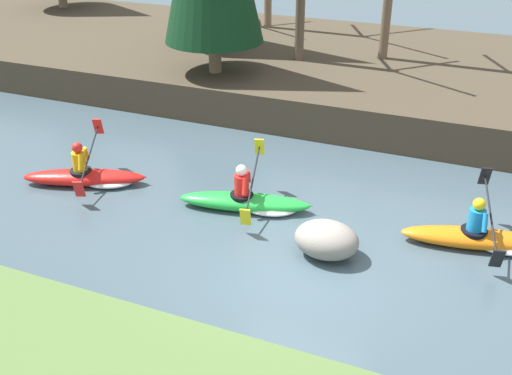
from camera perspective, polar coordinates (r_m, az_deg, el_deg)
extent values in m
plane|color=#425660|center=(10.51, 3.86, -8.13)|extent=(90.00, 90.00, 0.00)
cube|color=#473D2D|center=(19.46, 14.06, 10.14)|extent=(44.00, 9.50, 1.02)
cylinder|color=#7A664C|center=(20.55, -4.11, 15.15)|extent=(0.36, 0.36, 1.30)
cylinder|color=#7A664C|center=(17.63, -3.93, 12.35)|extent=(0.36, 0.36, 0.91)
ellipsoid|color=orange|center=(11.81, 20.16, -4.55)|extent=(2.77, 1.18, 0.34)
cylinder|color=black|center=(11.73, 20.04, -3.94)|extent=(0.57, 0.57, 0.08)
cylinder|color=#1984CC|center=(11.61, 20.23, -2.89)|extent=(0.36, 0.36, 0.42)
sphere|color=yellow|center=(11.45, 20.50, -1.49)|extent=(0.28, 0.28, 0.23)
cylinder|color=#1984CC|center=(11.79, 20.61, -1.97)|extent=(0.14, 0.24, 0.35)
cylinder|color=#1984CC|center=(11.38, 20.97, -3.16)|extent=(0.14, 0.24, 0.35)
cylinder|color=black|center=(11.60, 21.45, -2.43)|extent=(0.46, 1.87, 0.65)
cube|color=black|center=(12.28, 20.98, 1.03)|extent=(0.23, 0.20, 0.41)
cube|color=black|center=(10.96, 21.98, -6.30)|extent=(0.23, 0.20, 0.41)
ellipsoid|color=white|center=(11.98, 22.68, -5.04)|extent=(1.23, 0.93, 0.18)
ellipsoid|color=green|center=(12.28, -1.13, -1.38)|extent=(2.76, 1.24, 0.34)
cone|color=green|center=(12.15, 4.66, -1.72)|extent=(0.39, 0.28, 0.20)
cylinder|color=black|center=(12.21, -1.37, -0.77)|extent=(0.58, 0.58, 0.08)
cylinder|color=red|center=(12.10, -1.38, 0.27)|extent=(0.36, 0.36, 0.42)
sphere|color=white|center=(11.95, -1.40, 1.65)|extent=(0.28, 0.28, 0.23)
cylinder|color=red|center=(12.25, -0.74, 1.11)|extent=(0.14, 0.24, 0.35)
cylinder|color=red|center=(11.83, -1.10, 0.08)|extent=(0.14, 0.24, 0.35)
cylinder|color=black|center=(12.01, -0.30, 0.73)|extent=(0.50, 1.86, 0.65)
cube|color=yellow|center=(12.72, 0.33, 3.91)|extent=(0.23, 0.20, 0.41)
cube|color=yellow|center=(11.33, -1.02, -2.83)|extent=(0.23, 0.20, 0.41)
ellipsoid|color=white|center=(12.25, 1.42, -1.89)|extent=(1.24, 0.95, 0.18)
ellipsoid|color=red|center=(13.80, -16.07, 0.94)|extent=(2.73, 1.56, 0.34)
cone|color=red|center=(13.48, -11.01, 0.99)|extent=(0.40, 0.32, 0.20)
cylinder|color=black|center=(13.75, -16.34, 1.47)|extent=(0.62, 0.62, 0.08)
cylinder|color=yellow|center=(13.64, -16.48, 2.41)|extent=(0.39, 0.39, 0.42)
sphere|color=red|center=(13.51, -16.66, 3.66)|extent=(0.30, 0.30, 0.23)
cylinder|color=yellow|center=(13.79, -15.87, 3.17)|extent=(0.17, 0.24, 0.35)
cylinder|color=yellow|center=(13.37, -16.39, 2.31)|extent=(0.17, 0.24, 0.35)
cylinder|color=black|center=(13.53, -15.62, 2.90)|extent=(0.74, 1.79, 0.65)
cube|color=red|center=(14.25, -14.82, 5.65)|extent=(0.24, 0.22, 0.41)
cube|color=red|center=(12.84, -16.51, -0.14)|extent=(0.24, 0.22, 0.41)
ellipsoid|color=white|center=(13.68, -13.82, 0.63)|extent=(1.28, 1.06, 0.18)
ellipsoid|color=gray|center=(10.83, 6.73, -4.96)|extent=(1.17, 0.92, 0.66)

